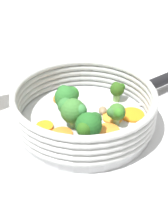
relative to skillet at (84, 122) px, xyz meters
The scene contains 19 objects.
ground_plane 0.01m from the skillet, ahead, with size 4.00×4.00×0.00m, color #B4B6B9.
skillet is the anchor object (origin of this frame).
skillet_rim_wall 0.04m from the skillet, ahead, with size 0.27×0.27×0.06m.
skillet_rivet_left 0.13m from the skillet, 72.25° to the left, with size 0.01×0.01×0.01m, color #AEB3B6.
skillet_rivet_right 0.13m from the skillet, 105.09° to the left, with size 0.01×0.01×0.01m, color #B0B1B6.
carrot_slice_0 0.10m from the skillet, 57.64° to the left, with size 0.05×0.05×0.01m, color orange.
carrot_slice_1 0.08m from the skillet, behind, with size 0.03×0.03×0.01m, color orange.
carrot_slice_2 0.07m from the skillet, 75.79° to the right, with size 0.04×0.04×0.00m, color orange.
carrot_slice_3 0.06m from the skillet, 51.89° to the left, with size 0.04×0.04×0.00m, color orange.
carrot_slice_4 0.06m from the skillet, ahead, with size 0.04×0.04×0.01m, color orange.
carrot_slice_5 0.03m from the skillet, 16.78° to the right, with size 0.04×0.04×0.00m, color orange.
carrot_slice_6 0.08m from the skillet, 105.28° to the right, with size 0.03×0.03×0.01m, color orange.
broccoli_floret_0 0.07m from the skillet, 34.06° to the left, with size 0.04×0.04×0.04m.
broccoli_floret_1 0.10m from the skillet, 96.65° to the left, with size 0.03×0.03×0.04m.
broccoli_floret_2 0.06m from the skillet, 168.20° to the right, with size 0.05×0.05×0.06m.
broccoli_floret_3 0.05m from the skillet, 79.93° to the right, with size 0.06×0.05×0.06m.
broccoli_floret_4 0.07m from the skillet, 29.45° to the right, with size 0.05×0.06×0.05m.
mushroom_piece_0 0.08m from the skillet, 65.95° to the right, with size 0.03×0.02×0.01m, color olive.
mushroom_piece_1 0.04m from the skillet, 78.80° to the left, with size 0.02×0.02×0.01m, color #80694B.
Camera 1 is at (0.39, -0.30, 0.38)m, focal length 50.00 mm.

